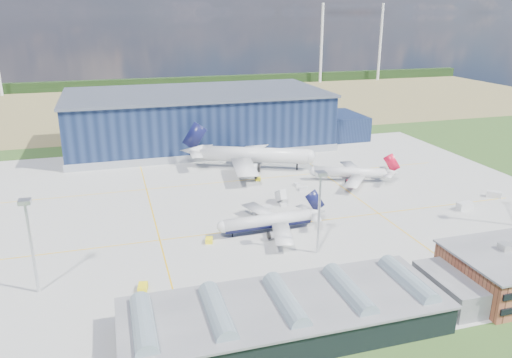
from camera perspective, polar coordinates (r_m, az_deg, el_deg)
name	(u,v)px	position (r m, az deg, el deg)	size (l,w,h in m)	color
ground	(251,216)	(159.71, -0.56, -4.22)	(600.00, 600.00, 0.00)	#284E1D
apron	(243,205)	(168.63, -1.50, -2.95)	(220.00, 160.00, 0.08)	#999994
farmland	(167,103)	(369.10, -10.14, 8.59)	(600.00, 220.00, 0.01)	#917B4E
treeline	(155,83)	(447.23, -11.43, 10.72)	(600.00, 8.00, 8.00)	black
hangar	(203,121)	(245.54, -6.09, 6.63)	(145.00, 62.00, 26.10)	#101C38
glass_concourse	(302,311)	(105.76, 5.26, -14.83)	(78.00, 23.00, 8.60)	black
light_mast_west	(29,231)	(122.40, -24.49, -5.47)	(2.60, 2.60, 23.00)	silver
light_mast_center	(320,199)	(130.97, 7.28, -2.33)	(2.60, 2.60, 23.00)	silver
airliner_navy	(268,214)	(146.18, 1.33, -4.05)	(34.55, 33.80, 11.27)	silver
airliner_red	(350,167)	(193.23, 10.72, 1.32)	(34.83, 34.08, 11.36)	silver
airliner_widebody	(254,147)	(204.82, -0.21, 3.66)	(56.74, 55.50, 18.50)	silver
gse_tug_a	(143,287)	(122.02, -12.81, -11.99)	(2.09, 3.42, 1.42)	yellow
gse_tug_b	(209,240)	(142.28, -5.38, -6.99)	(1.99, 2.99, 1.30)	yellow
gse_van_a	(263,211)	(159.94, 0.78, -3.67)	(2.68, 6.14, 2.68)	silver
gse_cart_a	(297,185)	(187.03, 4.70, -0.64)	(1.74, 2.61, 1.13)	silver
gse_van_b	(494,194)	(193.85, 25.54, -1.59)	(2.21, 4.82, 2.21)	silver
gse_tug_c	(258,179)	(192.73, 0.24, 0.05)	(1.95, 3.12, 1.36)	yellow
gse_cart_b	(304,189)	(182.68, 5.49, -1.09)	(2.14, 3.20, 1.39)	silver
gse_van_c	(465,206)	(177.76, 22.75, -2.87)	(2.58, 5.37, 2.58)	silver
airstair	(281,198)	(169.46, 2.84, -2.24)	(2.18, 5.46, 3.49)	silver
car_a	(410,274)	(130.60, 17.22, -10.28)	(1.45, 3.60, 1.23)	#99999E
car_b	(322,288)	(120.05, 7.50, -12.23)	(1.36, 3.90, 1.28)	#99999E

